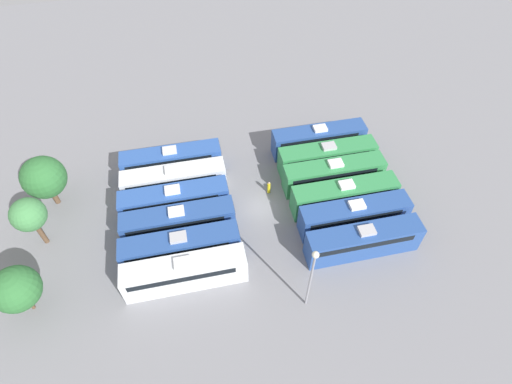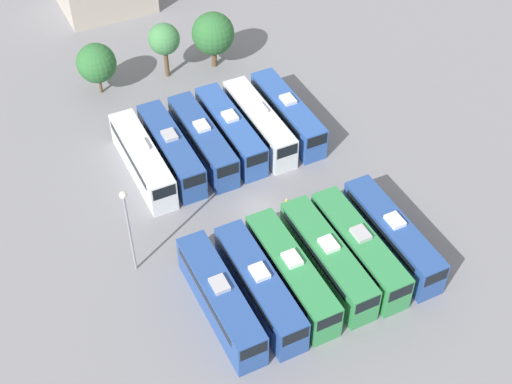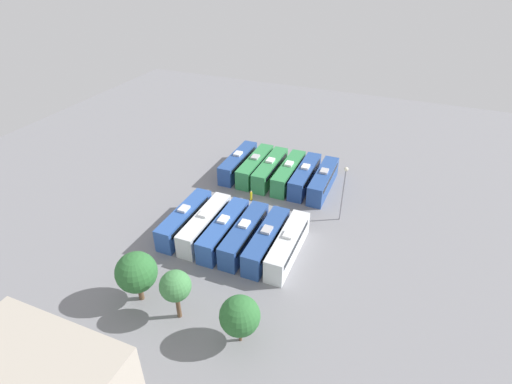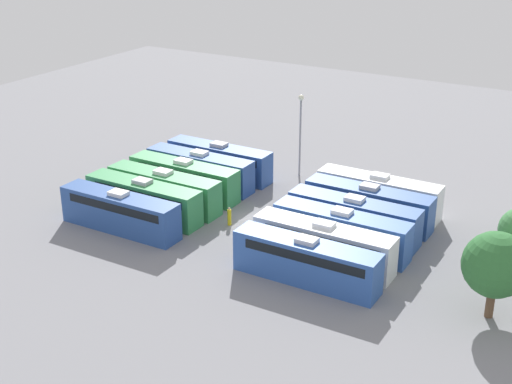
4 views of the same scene
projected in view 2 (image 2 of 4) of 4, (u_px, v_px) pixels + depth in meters
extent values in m
plane|color=gray|center=(258.00, 209.00, 63.90)|extent=(120.72, 120.72, 0.00)
cube|color=#284C93|center=(220.00, 300.00, 54.54)|extent=(2.41, 11.66, 3.37)
cube|color=black|center=(218.00, 289.00, 54.05)|extent=(2.45, 9.91, 0.74)
cube|color=black|center=(254.00, 351.00, 50.14)|extent=(2.12, 0.08, 1.18)
cube|color=#B2B2B7|center=(219.00, 284.00, 53.24)|extent=(1.20, 1.60, 0.35)
cube|color=#284C93|center=(259.00, 287.00, 55.39)|extent=(2.41, 11.66, 3.37)
cube|color=black|center=(258.00, 277.00, 54.91)|extent=(2.45, 9.91, 0.74)
cube|color=black|center=(296.00, 337.00, 50.99)|extent=(2.12, 0.08, 1.18)
cube|color=white|center=(259.00, 272.00, 54.09)|extent=(1.20, 1.60, 0.35)
cube|color=#338C4C|center=(291.00, 274.00, 56.33)|extent=(2.41, 11.66, 3.37)
cube|color=black|center=(290.00, 264.00, 55.85)|extent=(2.45, 9.91, 0.74)
cube|color=black|center=(330.00, 322.00, 51.93)|extent=(2.12, 0.08, 1.18)
cube|color=white|center=(292.00, 259.00, 55.04)|extent=(1.20, 1.60, 0.35)
cube|color=#338C4C|center=(327.00, 259.00, 57.42)|extent=(2.41, 11.66, 3.37)
cube|color=black|center=(326.00, 249.00, 56.94)|extent=(2.45, 9.91, 0.74)
cube|color=black|center=(368.00, 305.00, 53.02)|extent=(2.12, 0.08, 1.18)
cube|color=white|center=(329.00, 244.00, 56.13)|extent=(1.20, 1.60, 0.35)
cube|color=#338C4C|center=(358.00, 249.00, 58.22)|extent=(2.41, 11.66, 3.37)
cube|color=black|center=(358.00, 239.00, 57.74)|extent=(2.45, 9.91, 0.74)
cube|color=black|center=(401.00, 293.00, 53.82)|extent=(2.12, 0.08, 1.18)
cube|color=#B2B2B7|center=(361.00, 234.00, 56.93)|extent=(1.20, 1.60, 0.35)
cube|color=#284C93|center=(392.00, 236.00, 59.26)|extent=(2.41, 11.66, 3.37)
cube|color=black|center=(391.00, 226.00, 58.78)|extent=(2.45, 9.91, 0.74)
cube|color=black|center=(436.00, 278.00, 54.86)|extent=(2.12, 0.08, 1.18)
cube|color=white|center=(395.00, 220.00, 57.97)|extent=(1.20, 1.60, 0.35)
cube|color=silver|center=(143.00, 160.00, 66.04)|extent=(2.41, 11.66, 3.37)
cube|color=black|center=(140.00, 151.00, 65.56)|extent=(2.45, 9.91, 0.74)
cube|color=black|center=(164.00, 192.00, 61.64)|extent=(2.12, 0.08, 1.18)
cube|color=white|center=(140.00, 145.00, 64.74)|extent=(1.20, 1.60, 0.35)
cube|color=#284C93|center=(171.00, 150.00, 67.07)|extent=(2.41, 11.66, 3.37)
cube|color=black|center=(169.00, 141.00, 66.58)|extent=(2.45, 9.91, 0.74)
cube|color=black|center=(194.00, 181.00, 62.67)|extent=(2.12, 0.08, 1.18)
cube|color=#B2B2B7|center=(169.00, 135.00, 65.77)|extent=(1.20, 1.60, 0.35)
cube|color=#284C93|center=(203.00, 141.00, 68.05)|extent=(2.41, 11.66, 3.37)
cube|color=black|center=(201.00, 131.00, 67.56)|extent=(2.45, 9.91, 0.74)
cube|color=black|center=(228.00, 171.00, 63.65)|extent=(2.12, 0.08, 1.18)
cube|color=white|center=(202.00, 126.00, 66.75)|extent=(1.20, 1.60, 0.35)
cube|color=#2D56A8|center=(230.00, 131.00, 69.11)|extent=(2.41, 11.66, 3.37)
cube|color=black|center=(229.00, 122.00, 68.63)|extent=(2.45, 9.91, 0.74)
cube|color=black|center=(257.00, 160.00, 64.71)|extent=(2.12, 0.08, 1.18)
cube|color=white|center=(230.00, 116.00, 67.81)|extent=(1.20, 1.60, 0.35)
cube|color=silver|center=(259.00, 124.00, 69.94)|extent=(2.41, 11.66, 3.37)
cube|color=black|center=(258.00, 114.00, 69.45)|extent=(2.45, 9.91, 0.74)
cube|color=black|center=(287.00, 151.00, 65.54)|extent=(2.12, 0.08, 1.18)
cube|color=white|center=(259.00, 109.00, 68.64)|extent=(1.20, 1.60, 0.35)
cube|color=#2D56A8|center=(287.00, 114.00, 71.00)|extent=(2.41, 11.66, 3.37)
cube|color=black|center=(286.00, 105.00, 70.51)|extent=(2.45, 9.91, 0.74)
cube|color=black|center=(317.00, 141.00, 66.59)|extent=(2.12, 0.08, 1.18)
cube|color=silver|center=(288.00, 99.00, 69.70)|extent=(1.20, 1.60, 0.35)
cylinder|color=gold|center=(287.00, 206.00, 63.06)|extent=(0.36, 0.36, 1.48)
sphere|color=tan|center=(287.00, 200.00, 62.46)|extent=(0.24, 0.24, 0.24)
cylinder|color=gray|center=(130.00, 234.00, 56.03)|extent=(0.20, 0.20, 8.33)
sphere|color=#EAE5C6|center=(123.00, 195.00, 53.00)|extent=(0.60, 0.60, 0.60)
cylinder|color=brown|center=(100.00, 83.00, 75.75)|extent=(0.32, 0.32, 2.22)
sphere|color=#2D6B33|center=(96.00, 63.00, 73.97)|extent=(4.16, 4.16, 4.16)
cylinder|color=brown|center=(166.00, 62.00, 77.53)|extent=(0.50, 0.50, 3.46)
sphere|color=#428447|center=(164.00, 39.00, 75.50)|extent=(3.40, 3.40, 3.40)
cylinder|color=brown|center=(214.00, 56.00, 79.24)|extent=(0.60, 0.60, 2.51)
sphere|color=#2D6B33|center=(213.00, 33.00, 77.23)|extent=(4.66, 4.66, 4.66)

